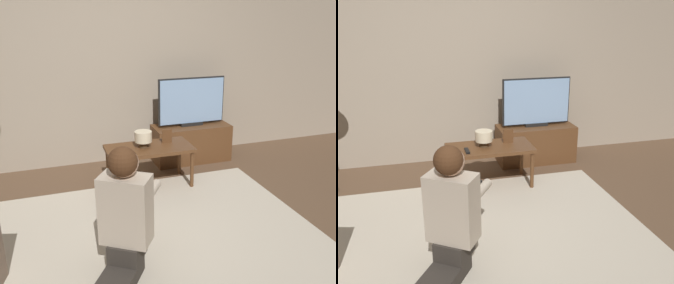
{
  "view_description": "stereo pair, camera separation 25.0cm",
  "coord_description": "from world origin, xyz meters",
  "views": [
    {
      "loc": [
        -0.72,
        -2.52,
        1.78
      ],
      "look_at": [
        0.37,
        0.64,
        0.62
      ],
      "focal_mm": 40.0,
      "sensor_mm": 36.0,
      "label": 1
    },
    {
      "loc": [
        -0.48,
        -2.59,
        1.78
      ],
      "look_at": [
        0.37,
        0.64,
        0.62
      ],
      "focal_mm": 40.0,
      "sensor_mm": 36.0,
      "label": 2
    }
  ],
  "objects": [
    {
      "name": "ground_plane",
      "position": [
        0.0,
        0.0,
        0.0
      ],
      "size": [
        10.0,
        10.0,
        0.0
      ],
      "primitive_type": "plane",
      "color": "brown"
    },
    {
      "name": "wall_back",
      "position": [
        0.0,
        1.93,
        1.3
      ],
      "size": [
        10.0,
        0.06,
        2.6
      ],
      "color": "tan",
      "rests_on": "ground_plane"
    },
    {
      "name": "rug",
      "position": [
        0.0,
        0.0,
        0.01
      ],
      "size": [
        2.83,
        2.24,
        0.02
      ],
      "color": "beige",
      "rests_on": "ground_plane"
    },
    {
      "name": "tv_stand",
      "position": [
        0.99,
        1.58,
        0.23
      ],
      "size": [
        0.95,
        0.41,
        0.46
      ],
      "color": "brown",
      "rests_on": "ground_plane"
    },
    {
      "name": "tv",
      "position": [
        0.99,
        1.59,
        0.76
      ],
      "size": [
        0.84,
        0.08,
        0.59
      ],
      "color": "black",
      "rests_on": "tv_stand"
    },
    {
      "name": "coffee_table",
      "position": [
        0.29,
        1.02,
        0.4
      ],
      "size": [
        0.9,
        0.46,
        0.45
      ],
      "color": "brown",
      "rests_on": "ground_plane"
    },
    {
      "name": "person_kneeling",
      "position": [
        -0.27,
        -0.31,
        0.49
      ],
      "size": [
        0.65,
        0.81,
        0.95
      ],
      "rotation": [
        0.0,
        0.0,
        2.56
      ],
      "color": "#332D28",
      "rests_on": "rug"
    },
    {
      "name": "picture_frame",
      "position": [
        0.51,
        1.09,
        0.52
      ],
      "size": [
        0.11,
        0.01,
        0.15
      ],
      "color": "brown",
      "rests_on": "coffee_table"
    },
    {
      "name": "table_lamp",
      "position": [
        0.23,
        1.04,
        0.55
      ],
      "size": [
        0.18,
        0.18,
        0.17
      ],
      "color": "#4C3823",
      "rests_on": "coffee_table"
    },
    {
      "name": "remote",
      "position": [
        0.03,
        0.93,
        0.46
      ],
      "size": [
        0.04,
        0.15,
        0.02
      ],
      "color": "black",
      "rests_on": "coffee_table"
    }
  ]
}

